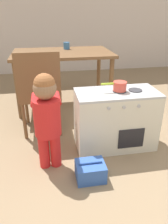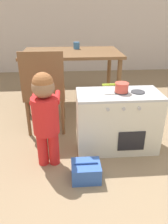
{
  "view_description": "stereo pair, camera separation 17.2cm",
  "coord_description": "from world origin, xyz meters",
  "px_view_note": "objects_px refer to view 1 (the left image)",
  "views": [
    {
      "loc": [
        -0.55,
        -0.96,
        1.25
      ],
      "look_at": [
        -0.25,
        0.73,
        0.42
      ],
      "focal_mm": 35.0,
      "sensor_mm": 36.0,
      "label": 1
    },
    {
      "loc": [
        -0.38,
        -0.98,
        1.25
      ],
      "look_at": [
        -0.25,
        0.73,
        0.42
      ],
      "focal_mm": 35.0,
      "sensor_mm": 36.0,
      "label": 2
    }
  ],
  "objects_px": {
    "child_figure": "(47,113)",
    "cup_on_table": "(67,46)",
    "dining_table": "(63,59)",
    "toy_pot": "(120,86)",
    "play_kitchen": "(116,119)",
    "dining_chair_near": "(40,92)",
    "toy_basket": "(90,171)"
  },
  "relations": [
    {
      "from": "play_kitchen",
      "to": "dining_table",
      "type": "bearing_deg",
      "value": 109.62
    },
    {
      "from": "play_kitchen",
      "to": "toy_pot",
      "type": "height_order",
      "value": "toy_pot"
    },
    {
      "from": "child_figure",
      "to": "toy_basket",
      "type": "xyz_separation_m",
      "value": [
        0.31,
        -0.22,
        -0.43
      ]
    },
    {
      "from": "play_kitchen",
      "to": "toy_basket",
      "type": "xyz_separation_m",
      "value": [
        -0.33,
        -0.43,
        -0.21
      ]
    },
    {
      "from": "play_kitchen",
      "to": "dining_chair_near",
      "type": "distance_m",
      "value": 0.81
    },
    {
      "from": "play_kitchen",
      "to": "cup_on_table",
      "type": "height_order",
      "value": "cup_on_table"
    },
    {
      "from": "cup_on_table",
      "to": "toy_pot",
      "type": "bearing_deg",
      "value": -75.56
    },
    {
      "from": "toy_pot",
      "to": "dining_table",
      "type": "height_order",
      "value": "dining_table"
    },
    {
      "from": "play_kitchen",
      "to": "child_figure",
      "type": "bearing_deg",
      "value": -161.93
    },
    {
      "from": "toy_basket",
      "to": "dining_chair_near",
      "type": "xyz_separation_m",
      "value": [
        -0.36,
        0.81,
        0.4
      ]
    },
    {
      "from": "dining_chair_near",
      "to": "dining_table",
      "type": "bearing_deg",
      "value": 67.43
    },
    {
      "from": "dining_table",
      "to": "dining_chair_near",
      "type": "relative_size",
      "value": 1.42
    },
    {
      "from": "dining_chair_near",
      "to": "cup_on_table",
      "type": "relative_size",
      "value": 9.74
    },
    {
      "from": "dining_chair_near",
      "to": "toy_pot",
      "type": "bearing_deg",
      "value": -28.0
    },
    {
      "from": "toy_basket",
      "to": "dining_table",
      "type": "xyz_separation_m",
      "value": [
        -0.06,
        1.54,
        0.57
      ]
    },
    {
      "from": "dining_table",
      "to": "dining_chair_near",
      "type": "bearing_deg",
      "value": -112.57
    },
    {
      "from": "toy_basket",
      "to": "dining_chair_near",
      "type": "height_order",
      "value": "dining_chair_near"
    },
    {
      "from": "toy_pot",
      "to": "cup_on_table",
      "type": "distance_m",
      "value": 1.35
    },
    {
      "from": "dining_chair_near",
      "to": "play_kitchen",
      "type": "bearing_deg",
      "value": -28.55
    },
    {
      "from": "toy_pot",
      "to": "dining_chair_near",
      "type": "bearing_deg",
      "value": 152.0
    },
    {
      "from": "play_kitchen",
      "to": "dining_chair_near",
      "type": "height_order",
      "value": "dining_chair_near"
    },
    {
      "from": "toy_pot",
      "to": "child_figure",
      "type": "height_order",
      "value": "child_figure"
    },
    {
      "from": "toy_basket",
      "to": "play_kitchen",
      "type": "bearing_deg",
      "value": 52.52
    },
    {
      "from": "play_kitchen",
      "to": "toy_pot",
      "type": "relative_size",
      "value": 3.21
    },
    {
      "from": "toy_basket",
      "to": "child_figure",
      "type": "bearing_deg",
      "value": 143.88
    },
    {
      "from": "toy_pot",
      "to": "child_figure",
      "type": "xyz_separation_m",
      "value": [
        -0.65,
        -0.21,
        -0.12
      ]
    },
    {
      "from": "toy_basket",
      "to": "dining_table",
      "type": "bearing_deg",
      "value": 92.32
    },
    {
      "from": "child_figure",
      "to": "dining_table",
      "type": "distance_m",
      "value": 1.34
    },
    {
      "from": "child_figure",
      "to": "cup_on_table",
      "type": "relative_size",
      "value": 9.0
    },
    {
      "from": "toy_basket",
      "to": "dining_table",
      "type": "relative_size",
      "value": 0.18
    },
    {
      "from": "dining_table",
      "to": "cup_on_table",
      "type": "bearing_deg",
      "value": 67.77
    },
    {
      "from": "child_figure",
      "to": "dining_chair_near",
      "type": "xyz_separation_m",
      "value": [
        -0.06,
        0.59,
        -0.03
      ]
    }
  ]
}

